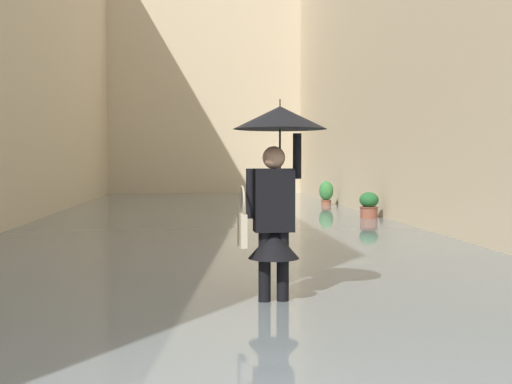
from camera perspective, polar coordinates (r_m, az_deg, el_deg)
ground_plane at (r=14.94m, az=-3.80°, el=-3.04°), size 63.96×63.96×0.00m
flood_water at (r=14.93m, az=-3.80°, el=-2.78°), size 9.11×31.59×0.14m
building_facade_far at (r=29.05m, az=-4.63°, el=13.24°), size 11.91×1.80×13.63m
person_wading at (r=6.16m, az=1.83°, el=1.90°), size 0.91×0.91×2.10m
potted_plant_far_left at (r=15.62m, az=10.08°, el=-1.34°), size 0.46×0.46×0.77m
potted_plant_near_left at (r=20.26m, az=6.31°, el=-0.12°), size 0.44×0.44×0.89m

